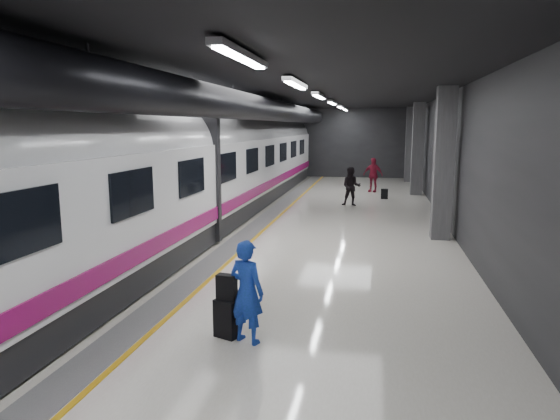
{
  "coord_description": "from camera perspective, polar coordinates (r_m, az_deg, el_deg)",
  "views": [
    {
      "loc": [
        2.62,
        -13.42,
        3.36
      ],
      "look_at": [
        0.29,
        -1.44,
        1.31
      ],
      "focal_mm": 32.0,
      "sensor_mm": 36.0,
      "label": 1
    }
  ],
  "objects": [
    {
      "name": "suitcase_main",
      "position": [
        8.25,
        -6.1,
        -12.21
      ],
      "size": [
        0.44,
        0.36,
        0.62
      ],
      "primitive_type": "cube",
      "rotation": [
        0.0,
        0.0,
        -0.37
      ],
      "color": "black",
      "rests_on": "ground"
    },
    {
      "name": "platform_hall",
      "position": [
        14.67,
        -0.42,
        10.25
      ],
      "size": [
        10.02,
        40.02,
        4.51
      ],
      "color": "black",
      "rests_on": "ground"
    },
    {
      "name": "train",
      "position": [
        14.7,
        -12.59,
        4.29
      ],
      "size": [
        3.05,
        38.0,
        4.05
      ],
      "color": "black",
      "rests_on": "ground"
    },
    {
      "name": "shoulder_bag",
      "position": [
        8.08,
        -6.12,
        -8.77
      ],
      "size": [
        0.33,
        0.21,
        0.42
      ],
      "primitive_type": "cube",
      "rotation": [
        0.0,
        0.0,
        -0.15
      ],
      "color": "black",
      "rests_on": "suitcase_main"
    },
    {
      "name": "ground",
      "position": [
        14.08,
        -0.03,
        -4.25
      ],
      "size": [
        40.0,
        40.0,
        0.0
      ],
      "primitive_type": "plane",
      "color": "silver",
      "rests_on": "ground"
    },
    {
      "name": "traveler_far_a",
      "position": [
        21.42,
        8.16,
        2.68
      ],
      "size": [
        0.82,
        0.65,
        1.66
      ],
      "primitive_type": "imported",
      "rotation": [
        0.0,
        0.0,
        -0.03
      ],
      "color": "black",
      "rests_on": "ground"
    },
    {
      "name": "traveler_far_b",
      "position": [
        26.17,
        10.57,
        3.97
      ],
      "size": [
        1.12,
        0.75,
        1.76
      ],
      "primitive_type": "imported",
      "rotation": [
        0.0,
        0.0,
        -0.34
      ],
      "color": "maroon",
      "rests_on": "ground"
    },
    {
      "name": "traveler_main",
      "position": [
        7.87,
        -3.83,
        -9.29
      ],
      "size": [
        0.7,
        0.58,
        1.65
      ],
      "primitive_type": "imported",
      "rotation": [
        0.0,
        0.0,
        2.78
      ],
      "color": "#1A35C7",
      "rests_on": "ground"
    },
    {
      "name": "suitcase_far",
      "position": [
        23.8,
        11.85,
        1.82
      ],
      "size": [
        0.32,
        0.21,
        0.47
      ],
      "primitive_type": "cube",
      "rotation": [
        0.0,
        0.0,
        -0.02
      ],
      "color": "black",
      "rests_on": "ground"
    }
  ]
}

